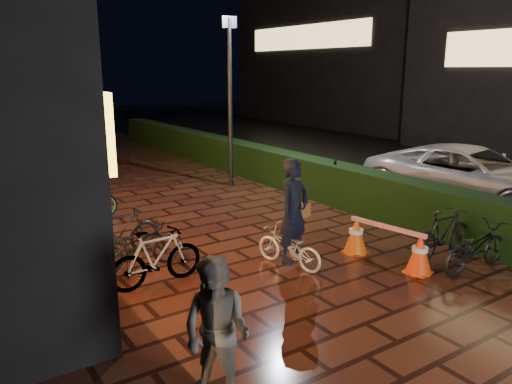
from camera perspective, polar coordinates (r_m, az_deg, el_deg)
ground at (r=7.70m, az=12.30°, el=-11.72°), size 80.00×80.00×0.00m
asphalt_road at (r=17.45m, az=21.17°, el=2.13°), size 11.00×60.00×0.01m
hedge at (r=15.51m, az=-0.40°, el=3.57°), size 0.70×20.00×1.00m
bystander_person at (r=5.10m, az=-4.52°, el=-15.73°), size 0.88×0.94×1.54m
van at (r=13.45m, az=23.34°, el=1.75°), size 3.18×5.44×1.42m
lamp_post_hedge at (r=14.10m, az=-2.99°, el=10.96°), size 0.44×0.13×4.66m
lamp_post_sf at (r=14.21m, az=-26.12°, el=10.47°), size 0.48×0.19×5.05m
cyclist at (r=8.38m, az=4.08°, el=-4.13°), size 0.79×1.39×1.88m
traffic_barrier at (r=8.98m, az=14.65°, el=-5.73°), size 0.63×1.68×0.68m
cart_assembly at (r=12.85m, az=8.37°, el=1.58°), size 0.71×0.76×1.12m
parked_bikes_storefront at (r=9.40m, az=-15.41°, el=-4.31°), size 1.61×4.61×0.91m
parked_bikes_hedge at (r=9.23m, az=22.30°, el=-5.20°), size 1.58×1.16×0.91m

